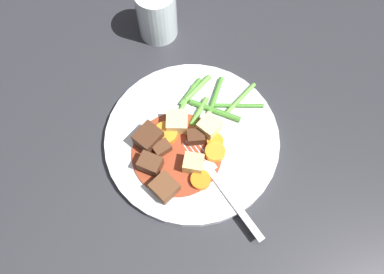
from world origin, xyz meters
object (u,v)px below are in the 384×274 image
object	(u,v)px
meat_chunk_4	(162,148)
potato_chunk_1	(178,121)
meat_chunk_0	(148,138)
fork	(220,184)
dinner_plate	(192,139)
carrot_slice_1	(166,134)
meat_chunk_2	(150,164)
potato_chunk_0	(193,164)
potato_chunk_2	(209,127)
carrot_slice_0	(201,180)
water_glass	(157,14)
meat_chunk_3	(165,187)
carrot_slice_3	(215,152)
meat_chunk_1	(194,139)
carrot_slice_2	(215,142)

from	to	relation	value
meat_chunk_4	potato_chunk_1	bearing A→B (deg)	-169.08
meat_chunk_0	fork	xyz separation A→B (m)	(-0.02, 0.12, -0.01)
dinner_plate	fork	bearing A→B (deg)	68.05
carrot_slice_1	meat_chunk_2	bearing A→B (deg)	18.16
dinner_plate	potato_chunk_0	xyz separation A→B (m)	(0.03, 0.03, 0.02)
carrot_slice_1	meat_chunk_2	distance (m)	0.05
dinner_plate	potato_chunk_2	world-z (taller)	potato_chunk_2
carrot_slice_0	meat_chunk_4	world-z (taller)	meat_chunk_4
dinner_plate	potato_chunk_2	distance (m)	0.03
carrot_slice_0	carrot_slice_1	bearing A→B (deg)	-104.65
dinner_plate	water_glass	size ratio (longest dim) A/B	2.95
dinner_plate	meat_chunk_4	distance (m)	0.05
fork	water_glass	xyz separation A→B (m)	(-0.15, -0.25, 0.03)
dinner_plate	meat_chunk_2	bearing A→B (deg)	-11.07
meat_chunk_2	water_glass	xyz separation A→B (m)	(-0.20, -0.16, 0.02)
meat_chunk_3	fork	distance (m)	0.08
fork	dinner_plate	bearing A→B (deg)	-111.95
carrot_slice_1	potato_chunk_1	bearing A→B (deg)	174.39
potato_chunk_0	potato_chunk_1	world-z (taller)	same
meat_chunk_4	carrot_slice_1	bearing A→B (deg)	-151.20
carrot_slice_3	potato_chunk_1	xyz separation A→B (m)	(-0.00, -0.07, 0.01)
carrot_slice_0	potato_chunk_0	world-z (taller)	potato_chunk_0
carrot_slice_1	carrot_slice_3	distance (m)	0.08
dinner_plate	fork	size ratio (longest dim) A/B	1.51
water_glass	potato_chunk_1	bearing A→B (deg)	50.93
potato_chunk_2	meat_chunk_1	world-z (taller)	potato_chunk_2
dinner_plate	meat_chunk_2	xyz separation A→B (m)	(0.07, -0.01, 0.02)
potato_chunk_2	fork	distance (m)	0.08
carrot_slice_2	potato_chunk_0	size ratio (longest dim) A/B	0.90
dinner_plate	meat_chunk_0	world-z (taller)	meat_chunk_0
meat_chunk_0	meat_chunk_3	distance (m)	0.08
meat_chunk_2	potato_chunk_2	bearing A→B (deg)	163.91
meat_chunk_3	carrot_slice_0	bearing A→B (deg)	143.52
carrot_slice_1	fork	xyz separation A→B (m)	(0.01, 0.11, -0.01)
meat_chunk_1	meat_chunk_3	bearing A→B (deg)	10.36
potato_chunk_2	carrot_slice_3	bearing A→B (deg)	52.76
carrot_slice_3	meat_chunk_4	xyz separation A→B (m)	(0.05, -0.06, 0.00)
meat_chunk_0	potato_chunk_2	bearing A→B (deg)	140.50
carrot_slice_3	potato_chunk_0	xyz separation A→B (m)	(0.04, -0.01, 0.01)
potato_chunk_1	potato_chunk_2	bearing A→B (deg)	115.44
fork	potato_chunk_0	bearing A→B (deg)	-85.32
meat_chunk_0	meat_chunk_3	bearing A→B (deg)	58.82
carrot_slice_0	meat_chunk_0	world-z (taller)	meat_chunk_0
carrot_slice_2	carrot_slice_1	bearing A→B (deg)	-59.68
meat_chunk_1	water_glass	world-z (taller)	water_glass
water_glass	meat_chunk_2	bearing A→B (deg)	39.47
potato_chunk_0	potato_chunk_2	world-z (taller)	potato_chunk_2
carrot_slice_0	meat_chunk_2	xyz separation A→B (m)	(0.03, -0.07, 0.01)
carrot_slice_2	fork	world-z (taller)	carrot_slice_2
carrot_slice_1	meat_chunk_4	distance (m)	0.02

